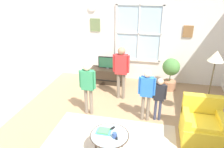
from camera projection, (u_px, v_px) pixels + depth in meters
ground_plane at (118, 143)px, 4.16m from camera, size 5.86×6.93×0.02m
back_wall at (138, 36)px, 6.50m from camera, size 5.26×0.17×2.83m
area_rug at (109, 147)px, 4.05m from camera, size 2.57×1.90×0.01m
tv_stand at (108, 76)px, 6.66m from camera, size 1.08×0.46×0.47m
television at (108, 63)px, 6.49m from camera, size 0.58×0.08×0.39m
armchair at (201, 126)px, 4.14m from camera, size 0.76×0.74×0.87m
coffee_table at (109, 136)px, 3.77m from camera, size 0.71×0.71×0.42m
book_stack at (104, 131)px, 3.82m from camera, size 0.27×0.18×0.05m
cup at (115, 135)px, 3.67m from camera, size 0.08×0.08×0.10m
remote_near_books at (112, 129)px, 3.90m from camera, size 0.10×0.14×0.02m
remote_near_cup at (116, 137)px, 3.69m from camera, size 0.08×0.15×0.02m
person_red_shirt at (121, 67)px, 5.46m from camera, size 0.44×0.20×1.46m
person_green_shirt at (88, 83)px, 4.80m from camera, size 0.39×0.18×1.31m
person_black_shirt at (159, 95)px, 4.63m from camera, size 0.32×0.14×1.05m
person_blue_shirt at (147, 90)px, 4.57m from camera, size 0.38×0.17×1.25m
potted_plant_by_window at (171, 71)px, 6.10m from camera, size 0.50×0.50×0.96m
floor_lamp at (215, 64)px, 4.24m from camera, size 0.32×0.32×1.69m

